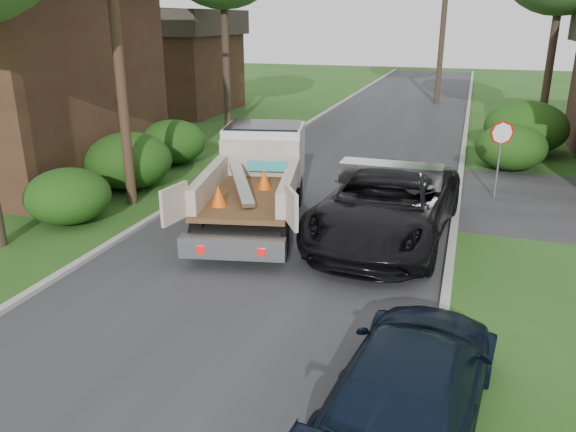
% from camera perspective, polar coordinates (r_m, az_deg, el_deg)
% --- Properties ---
extents(ground, '(120.00, 120.00, 0.00)m').
position_cam_1_polar(ground, '(11.52, -5.70, -8.73)').
color(ground, '#234F16').
rests_on(ground, ground).
extents(road, '(8.00, 90.00, 0.02)m').
position_cam_1_polar(road, '(20.44, 5.45, 3.99)').
color(road, '#28282B').
rests_on(road, ground).
extents(curb_left, '(0.20, 90.00, 0.12)m').
position_cam_1_polar(curb_left, '(21.64, -5.23, 5.02)').
color(curb_left, '#9E9E99').
rests_on(curb_left, ground).
extents(curb_right, '(0.20, 90.00, 0.12)m').
position_cam_1_polar(curb_right, '(20.00, 17.00, 3.03)').
color(curb_right, '#9E9E99').
rests_on(curb_right, ground).
extents(stop_sign, '(0.71, 0.32, 2.48)m').
position_cam_1_polar(stop_sign, '(18.65, 20.81, 6.92)').
color(stop_sign, slate).
rests_on(stop_sign, ground).
extents(utility_pole, '(2.42, 1.25, 10.00)m').
position_cam_1_polar(utility_pole, '(17.21, -17.10, 17.82)').
color(utility_pole, '#382619').
rests_on(utility_pole, ground).
extents(house_left_far, '(7.56, 7.56, 6.00)m').
position_cam_1_polar(house_left_far, '(35.99, -12.03, 15.26)').
color(house_left_far, '#372016').
rests_on(house_left_far, ground).
extents(hedge_left_a, '(2.34, 2.34, 1.53)m').
position_cam_1_polar(hedge_left_a, '(16.73, -21.45, 1.91)').
color(hedge_left_a, '#1B400E').
rests_on(hedge_left_a, ground).
extents(hedge_left_b, '(2.86, 2.86, 1.87)m').
position_cam_1_polar(hedge_left_b, '(19.56, -15.87, 5.44)').
color(hedge_left_b, '#1B400E').
rests_on(hedge_left_b, ground).
extents(hedge_left_c, '(2.60, 2.60, 1.70)m').
position_cam_1_polar(hedge_left_c, '(22.64, -11.66, 7.40)').
color(hedge_left_c, '#1B400E').
rests_on(hedge_left_c, ground).
extents(hedge_right_a, '(2.60, 2.60, 1.70)m').
position_cam_1_polar(hedge_right_a, '(22.79, 21.71, 6.50)').
color(hedge_right_a, '#1B400E').
rests_on(hedge_right_a, ground).
extents(hedge_right_b, '(3.38, 3.38, 2.21)m').
position_cam_1_polar(hedge_right_b, '(25.74, 23.02, 8.26)').
color(hedge_right_b, '#1B400E').
rests_on(hedge_right_b, ground).
extents(flatbed_truck, '(3.92, 6.81, 2.43)m').
position_cam_1_polar(flatbed_truck, '(16.11, -2.99, 4.68)').
color(flatbed_truck, black).
rests_on(flatbed_truck, ground).
extents(black_pickup, '(3.56, 6.86, 1.85)m').
position_cam_1_polar(black_pickup, '(14.59, 10.00, 1.19)').
color(black_pickup, black).
rests_on(black_pickup, ground).
extents(navy_suv, '(2.51, 5.02, 1.40)m').
position_cam_1_polar(navy_suv, '(8.26, 12.51, -15.94)').
color(navy_suv, black).
rests_on(navy_suv, ground).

